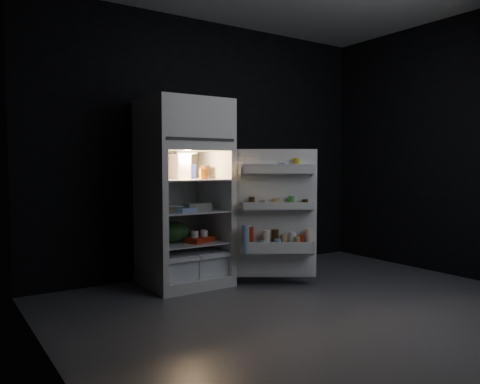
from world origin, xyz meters
TOP-DOWN VIEW (x-y plane):
  - floor at (0.00, 0.00)m, footprint 4.00×3.40m
  - wall_back at (0.00, 1.70)m, footprint 4.00×0.00m
  - wall_left at (-2.00, 0.00)m, footprint 0.00×3.40m
  - wall_right at (2.00, 0.00)m, footprint 0.00×3.40m
  - refrigerator at (-0.53, 1.32)m, footprint 0.76×0.71m
  - fridge_door at (0.16, 0.74)m, footprint 0.71×0.55m
  - milk_jug at (-0.56, 1.31)m, footprint 0.18×0.18m
  - mayo_jar at (-0.42, 1.33)m, footprint 0.10×0.10m
  - jam_jar at (-0.30, 1.29)m, footprint 0.13×0.13m
  - amber_bottle at (-0.80, 1.34)m, footprint 0.08×0.08m
  - small_carton at (-0.41, 1.12)m, footprint 0.08×0.07m
  - egg_carton at (-0.43, 1.20)m, footprint 0.28×0.14m
  - pie at (-0.60, 1.36)m, footprint 0.34×0.34m
  - flat_package at (-0.60, 1.10)m, footprint 0.22×0.16m
  - wrapped_pkg at (-0.39, 1.38)m, footprint 0.14×0.12m
  - produce_bag at (-0.65, 1.29)m, footprint 0.40×0.35m
  - yogurt_tray at (-0.43, 1.16)m, footprint 0.32×0.25m
  - small_can_red at (-0.34, 1.39)m, footprint 0.08×0.08m
  - small_can_silver at (-0.28, 1.38)m, footprint 0.08×0.08m

SIDE VIEW (x-z plane):
  - floor at x=0.00m, z-range 0.00..0.00m
  - yogurt_tray at x=-0.43m, z-range 0.43..0.48m
  - small_can_red at x=-0.34m, z-range 0.43..0.52m
  - small_can_silver at x=-0.28m, z-range 0.43..0.52m
  - produce_bag at x=-0.65m, z-range 0.43..0.62m
  - fridge_door at x=0.16m, z-range 0.07..1.29m
  - pie at x=-0.60m, z-range 0.73..0.77m
  - flat_package at x=-0.60m, z-range 0.73..0.77m
  - wrapped_pkg at x=-0.39m, z-range 0.73..0.78m
  - egg_carton at x=-0.43m, z-range 0.73..0.80m
  - refrigerator at x=-0.53m, z-range 0.07..1.85m
  - small_carton at x=-0.41m, z-range 1.03..1.13m
  - jam_jar at x=-0.30m, z-range 1.03..1.16m
  - mayo_jar at x=-0.42m, z-range 1.03..1.17m
  - amber_bottle at x=-0.80m, z-range 1.03..1.25m
  - milk_jug at x=-0.56m, z-range 1.03..1.27m
  - wall_back at x=0.00m, z-range 0.00..2.70m
  - wall_left at x=-2.00m, z-range 0.00..2.70m
  - wall_right at x=2.00m, z-range 0.00..2.70m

